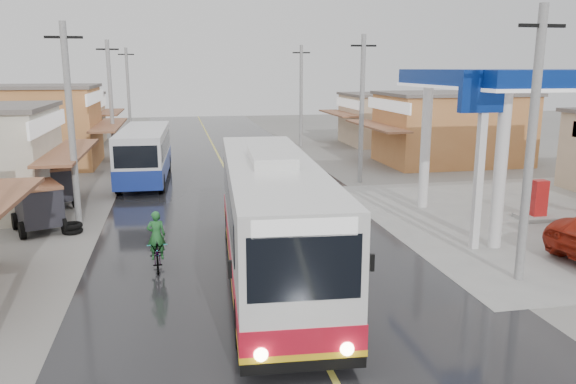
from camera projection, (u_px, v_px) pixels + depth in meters
name	position (u px, v px, depth m)	size (l,w,h in m)	color
ground	(292.00, 298.00, 15.62)	(120.00, 120.00, 0.00)	slate
road	(235.00, 187.00, 29.97)	(12.00, 90.00, 0.02)	black
centre_line	(235.00, 187.00, 29.97)	(0.15, 90.00, 0.01)	#D8CC4C
shopfronts_right	(520.00, 187.00, 29.99)	(11.00, 44.00, 4.80)	#BDB7A5
utility_poles_left	(100.00, 189.00, 29.58)	(1.60, 50.00, 8.00)	gray
utility_poles_right	(360.00, 182.00, 31.32)	(1.60, 36.00, 8.00)	gray
coach_bus	(271.00, 218.00, 16.87)	(3.53, 12.52, 3.87)	silver
second_bus	(145.00, 154.00, 31.17)	(2.79, 9.01, 2.96)	silver
cyclist	(157.00, 249.00, 17.79)	(0.71, 1.82, 1.93)	black
tricycle_near	(38.00, 204.00, 21.80)	(2.44, 2.71, 1.89)	#26262D
tricycle_far	(53.00, 183.00, 25.95)	(2.34, 2.63, 1.85)	#26262D
tyre_stack	(72.00, 228.00, 21.70)	(0.80, 0.80, 0.41)	black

